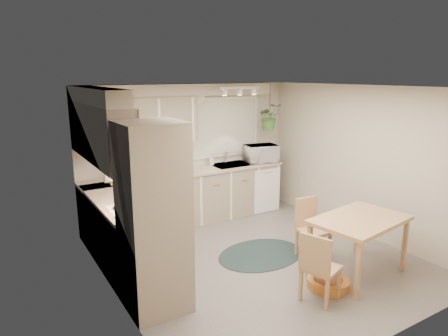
{
  "coord_description": "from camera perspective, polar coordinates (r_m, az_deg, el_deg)",
  "views": [
    {
      "loc": [
        -3.13,
        -4.22,
        2.57
      ],
      "look_at": [
        -0.22,
        0.55,
        1.25
      ],
      "focal_mm": 32.0,
      "sensor_mm": 36.0,
      "label": 1
    }
  ],
  "objects": [
    {
      "name": "microwave",
      "position": [
        7.52,
        5.32,
        2.34
      ],
      "size": [
        0.64,
        0.43,
        0.4
      ],
      "primitive_type": "imported",
      "rotation": [
        0.0,
        0.0,
        -0.18
      ],
      "color": "silver",
      "rests_on": "counter_back"
    },
    {
      "name": "wall_clock",
      "position": [
        7.1,
        -3.87,
        10.18
      ],
      "size": [
        0.3,
        0.03,
        0.3
      ],
      "primitive_type": "cylinder",
      "rotation": [
        1.57,
        0.0,
        0.0
      ],
      "color": "gold",
      "rests_on": "wall_back"
    },
    {
      "name": "wall_back",
      "position": [
        7.18,
        -4.92,
        2.31
      ],
      "size": [
        4.0,
        0.04,
        2.4
      ],
      "primitive_type": "cube",
      "color": "#B4A995",
      "rests_on": "floor"
    },
    {
      "name": "knife_block",
      "position": [
        6.79,
        -7.7,
        0.21
      ],
      "size": [
        0.1,
        0.1,
        0.2
      ],
      "primitive_type": "cube",
      "rotation": [
        0.0,
        0.0,
        -0.07
      ],
      "color": "tan",
      "rests_on": "counter_back"
    },
    {
      "name": "soffit_left",
      "position": [
        5.38,
        -17.84,
        9.84
      ],
      "size": [
        0.3,
        2.0,
        0.2
      ],
      "primitive_type": "cube",
      "color": "#B4A995",
      "rests_on": "wall_left"
    },
    {
      "name": "coffee_maker",
      "position": [
        6.48,
        -13.36,
        -0.21
      ],
      "size": [
        0.22,
        0.24,
        0.3
      ],
      "primitive_type": "cube",
      "rotation": [
        0.0,
        0.0,
        -0.26
      ],
      "color": "black",
      "rests_on": "counter_back"
    },
    {
      "name": "track_light_bar",
      "position": [
        6.93,
        2.26,
        11.36
      ],
      "size": [
        0.8,
        0.04,
        0.04
      ],
      "primitive_type": "cube",
      "color": "silver",
      "rests_on": "ceiling"
    },
    {
      "name": "dishwasher_front",
      "position": [
        7.53,
        6.19,
        -3.26
      ],
      "size": [
        0.58,
        0.02,
        0.83
      ],
      "primitive_type": "cube",
      "color": "silver",
      "rests_on": "base_cab_back"
    },
    {
      "name": "upper_cab_left",
      "position": [
        5.43,
        -17.23,
        4.86
      ],
      "size": [
        0.35,
        2.0,
        0.75
      ],
      "primitive_type": "cube",
      "color": "gray",
      "rests_on": "wall_left"
    },
    {
      "name": "window_frame",
      "position": [
        7.43,
        -0.06,
        5.86
      ],
      "size": [
        1.5,
        0.02,
        1.1
      ],
      "primitive_type": "cube",
      "color": "silver",
      "rests_on": "wall_back"
    },
    {
      "name": "soap_bottle",
      "position": [
        7.26,
        -1.87,
        0.71
      ],
      "size": [
        0.1,
        0.19,
        0.08
      ],
      "primitive_type": "imported",
      "rotation": [
        0.0,
        0.0,
        -0.12
      ],
      "color": "silver",
      "rests_on": "counter_back"
    },
    {
      "name": "counter_back",
      "position": [
        6.88,
        -5.21,
        -0.57
      ],
      "size": [
        3.64,
        0.64,
        0.04
      ],
      "primitive_type": "cube",
      "color": "tan",
      "rests_on": "base_cab_back"
    },
    {
      "name": "hanging_plant",
      "position": [
        7.54,
        6.51,
        6.92
      ],
      "size": [
        0.55,
        0.58,
        0.37
      ],
      "primitive_type": "imported",
      "rotation": [
        0.0,
        0.0,
        -0.32
      ],
      "color": "#386D2B",
      "rests_on": "ceiling"
    },
    {
      "name": "wall_left",
      "position": [
        4.57,
        -15.65,
        -4.6
      ],
      "size": [
        0.04,
        4.2,
        2.4
      ],
      "primitive_type": "cube",
      "color": "#B4A995",
      "rests_on": "floor"
    },
    {
      "name": "ceiling",
      "position": [
        5.25,
        5.32,
        11.44
      ],
      "size": [
        4.2,
        4.2,
        0.0
      ],
      "primitive_type": "plane",
      "color": "silver",
      "rests_on": "wall_back"
    },
    {
      "name": "oven_stack",
      "position": [
        4.38,
        -10.04,
        -7.18
      ],
      "size": [
        0.65,
        0.65,
        2.1
      ],
      "primitive_type": "cube",
      "color": "gray",
      "rests_on": "floor"
    },
    {
      "name": "toaster",
      "position": [
        6.71,
        -8.63,
        -0.11
      ],
      "size": [
        0.3,
        0.2,
        0.17
      ],
      "primitive_type": "cube",
      "rotation": [
        0.0,
        0.0,
        -0.17
      ],
      "color": "#97999E",
      "rests_on": "counter_back"
    },
    {
      "name": "pet_bed",
      "position": [
        5.26,
        14.63,
        -15.62
      ],
      "size": [
        0.53,
        0.53,
        0.12
      ],
      "primitive_type": "cylinder",
      "rotation": [
        0.0,
        0.0,
        -0.03
      ],
      "color": "#C57027",
      "rests_on": "floor"
    },
    {
      "name": "floor",
      "position": [
        5.85,
        4.8,
        -12.78
      ],
      "size": [
        4.2,
        4.2,
        0.0
      ],
      "primitive_type": "plane",
      "color": "slate",
      "rests_on": "ground"
    },
    {
      "name": "base_cab_back",
      "position": [
        7.02,
        -5.17,
        -4.28
      ],
      "size": [
        3.6,
        0.6,
        0.9
      ],
      "primitive_type": "cube",
      "color": "gray",
      "rests_on": "floor"
    },
    {
      "name": "counter_left",
      "position": [
        5.54,
        -14.9,
        -4.44
      ],
      "size": [
        0.64,
        1.89,
        0.04
      ],
      "primitive_type": "cube",
      "color": "tan",
      "rests_on": "base_cab_left"
    },
    {
      "name": "wall_front",
      "position": [
        4.02,
        23.23,
        -7.73
      ],
      "size": [
        4.0,
        0.04,
        2.4
      ],
      "primitive_type": "cube",
      "color": "#B4A995",
      "rests_on": "floor"
    },
    {
      "name": "chair_left",
      "position": [
        4.84,
        13.7,
        -13.42
      ],
      "size": [
        0.5,
        0.5,
        0.85
      ],
      "primitive_type": "cube",
      "rotation": [
        0.0,
        0.0,
        -1.23
      ],
      "color": "tan",
      "rests_on": "floor"
    },
    {
      "name": "upper_cab_back",
      "position": [
        6.54,
        -12.25,
        6.51
      ],
      "size": [
        2.0,
        0.35,
        0.75
      ],
      "primitive_type": "cube",
      "color": "gray",
      "rests_on": "wall_back"
    },
    {
      "name": "window_blinds",
      "position": [
        7.42,
        -0.02,
        5.85
      ],
      "size": [
        1.4,
        0.02,
        1.0
      ],
      "primitive_type": "cube",
      "color": "silver",
      "rests_on": "wall_back"
    },
    {
      "name": "wall_right",
      "position": [
        6.78,
        18.8,
        0.97
      ],
      "size": [
        0.04,
        4.2,
        2.4
      ],
      "primitive_type": "cube",
      "color": "#B4A995",
      "rests_on": "floor"
    },
    {
      "name": "soffit_back",
      "position": [
        6.83,
        -6.07,
        11.02
      ],
      "size": [
        3.6,
        0.3,
        0.2
      ],
      "primitive_type": "cube",
      "color": "#B4A995",
      "rests_on": "wall_back"
    },
    {
      "name": "wall_oven_face",
      "position": [
        4.5,
        -6.22,
        -6.5
      ],
      "size": [
        0.02,
        0.56,
        0.58
      ],
      "primitive_type": "cube",
      "color": "silver",
      "rests_on": "oven_stack"
    },
    {
      "name": "cooktop",
      "position": [
        5.01,
        -12.9,
        -5.92
      ],
      "size": [
        0.52,
        0.58,
        0.02
      ],
      "primitive_type": "cube",
      "color": "silver",
      "rests_on": "counter_left"
    },
    {
      "name": "range_hood",
      "position": [
        4.88,
        -13.4,
        -0.9
      ],
      "size": [
        0.4,
        0.6,
        0.14
      ],
      "primitive_type": "cube",
      "color": "silver",
      "rests_on": "upper_cab_left"
    },
    {
      "name": "chair_back",
      "position": [
        5.84,
        12.69,
        -8.54
      ],
      "size": [
        0.42,
        0.42,
        0.85
      ],
      "primitive_type": "cube",
      "rotation": [
        0.0,
        0.0,
        3.07
      ],
      "color": "tan",
      "rests_on": "floor"
    },
    {
      "name": "braided_rug",
      "position": [
        5.96,
        5.25,
        -12.18
      ],
      "size": [
        1.39,
        1.08,
        0.01
      ],
      "primitive_type": "ellipsoid",
      "rotation": [
        0.0,
        0.0,
        0.07
      ],
      "color": "black",
      "rests_on": "floor"
    },
    {
      "name": "dining_table",
      "position": [
        5.56,
        18.57,
        -10.53
      ],
      "size": [
        1.34,
        0.99,
        0.77
      ],
      "primitive_type": "cube",
      "rotation": [
        0.0,
        0.0,
        0.15
      ],
      "color": "tan",
      "rests_on": "floor"
    },
    {
      "name": "base_cab_left",
      "position": [
        5.7,
        -14.72,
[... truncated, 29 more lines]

